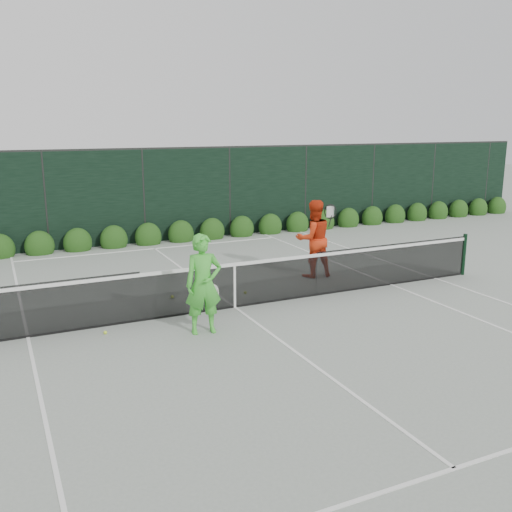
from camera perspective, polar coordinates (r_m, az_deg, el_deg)
name	(u,v)px	position (r m, az deg, el deg)	size (l,w,h in m)	color
ground	(235,308)	(12.18, -2.13, -5.17)	(80.00, 80.00, 0.00)	gray
tennis_net	(234,284)	(12.01, -2.26, -2.78)	(12.90, 0.10, 1.07)	black
player_woman	(203,284)	(10.55, -5.28, -2.82)	(0.73, 0.53, 1.87)	green
player_man	(313,239)	(14.44, 5.77, 1.74)	(1.01, 0.82, 1.96)	red
court_lines	(235,307)	(12.17, -2.14, -5.14)	(11.03, 23.83, 0.01)	white
windscreen_fence	(298,267)	(9.41, 4.24, -1.12)	(32.00, 21.07, 3.06)	black
hedge_row	(148,237)	(18.71, -10.73, 1.88)	(31.66, 0.65, 0.94)	#183C10
tennis_balls	(179,306)	(12.29, -7.71, -4.94)	(3.47, 1.68, 0.07)	#D1EE35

